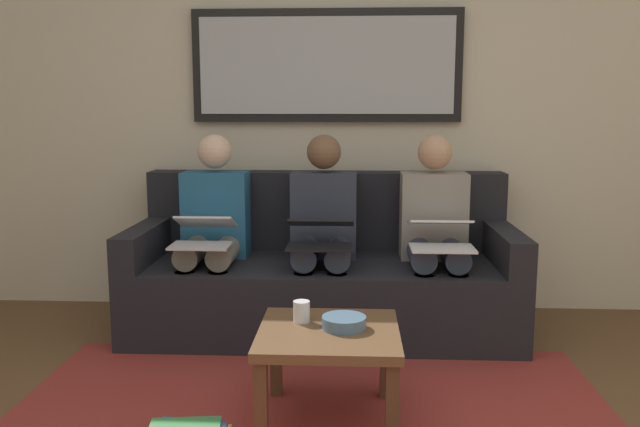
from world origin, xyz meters
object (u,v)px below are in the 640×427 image
at_px(laptop_white, 441,233).
at_px(laptop_black, 321,233).
at_px(coffee_table, 329,344).
at_px(laptop_silver, 204,232).
at_px(cup, 302,311).
at_px(person_middle, 323,228).
at_px(person_left, 435,229).
at_px(person_right, 213,227).
at_px(framed_mirror, 326,66).
at_px(bowl, 344,322).
at_px(couch, 324,275).

height_order(laptop_white, laptop_black, laptop_white).
height_order(coffee_table, laptop_silver, laptop_silver).
relative_size(cup, person_middle, 0.08).
relative_size(cup, person_left, 0.08).
relative_size(person_middle, laptop_black, 3.22).
xyz_separation_m(person_left, laptop_white, (0.00, 0.24, 0.02)).
relative_size(person_left, person_right, 1.00).
distance_m(person_left, person_middle, 0.64).
bearing_deg(person_middle, laptop_silver, 20.34).
height_order(cup, person_left, person_left).
distance_m(framed_mirror, cup, 1.87).
relative_size(bowl, laptop_black, 0.51).
distance_m(framed_mirror, laptop_silver, 1.32).
distance_m(coffee_table, laptop_black, 0.95).
distance_m(bowl, person_middle, 1.15).
bearing_deg(laptop_white, bowl, 60.44).
bearing_deg(laptop_silver, person_right, -90.00).
bearing_deg(laptop_silver, couch, -154.45).
distance_m(couch, laptop_black, 0.44).
relative_size(cup, laptop_white, 0.25).
relative_size(framed_mirror, person_left, 1.47).
bearing_deg(laptop_white, person_right, -10.80).
xyz_separation_m(person_left, person_right, (1.28, 0.00, 0.00)).
bearing_deg(bowl, coffee_table, 16.78).
relative_size(coffee_table, laptop_silver, 1.62).
bearing_deg(laptop_silver, coffee_table, 128.13).
distance_m(person_right, laptop_silver, 0.24).
height_order(person_middle, laptop_silver, person_middle).
bearing_deg(laptop_white, person_middle, -20.89).
height_order(coffee_table, person_right, person_right).
distance_m(laptop_white, person_right, 1.30).
relative_size(framed_mirror, laptop_black, 4.73).
relative_size(couch, cup, 24.44).
distance_m(couch, person_right, 0.71).
bearing_deg(laptop_white, laptop_black, -0.04).
xyz_separation_m(laptop_black, laptop_silver, (0.64, -0.01, -0.00)).
distance_m(couch, cup, 1.13).
height_order(laptop_white, laptop_silver, laptop_silver).
distance_m(coffee_table, laptop_white, 1.11).
bearing_deg(person_middle, laptop_black, 90.00).
height_order(person_left, person_middle, same).
bearing_deg(laptop_black, coffee_table, 94.78).
xyz_separation_m(laptop_white, person_right, (1.28, -0.24, -0.02)).
xyz_separation_m(laptop_white, laptop_silver, (1.28, -0.01, -0.01)).
xyz_separation_m(person_middle, laptop_silver, (0.64, 0.24, 0.02)).
distance_m(coffee_table, person_middle, 1.18).
distance_m(cup, laptop_white, 1.08).
relative_size(framed_mirror, person_middle, 1.47).
height_order(bowl, laptop_white, laptop_white).
xyz_separation_m(person_left, person_middle, (0.64, 0.00, 0.00)).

